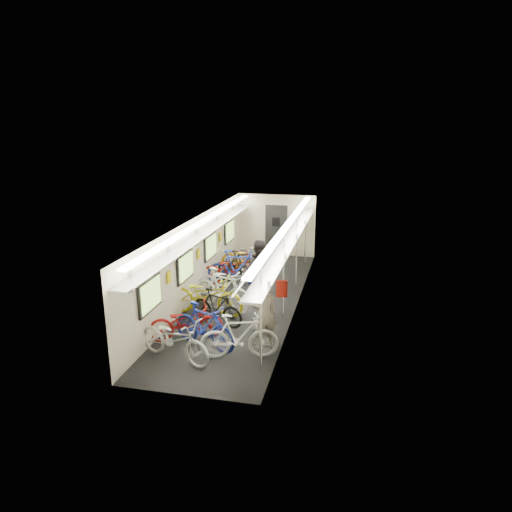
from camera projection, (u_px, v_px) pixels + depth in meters
The scene contains 17 objects.
train_car_shell at pixel (240, 239), 13.66m from camera, with size 10.00×10.00×10.00m.
bicycle_0 at pixel (174, 339), 9.84m from camera, with size 0.66×1.90×1.00m, color #B2B1B6.
bicycle_1 at pixel (204, 326), 10.41m from camera, with size 0.50×1.77×1.06m, color navy.
bicycle_2 at pixel (186, 322), 10.79m from camera, with size 0.61×1.76×0.93m, color maroon.
bicycle_3 at pixel (217, 307), 11.64m from camera, with size 0.44×1.57×0.94m, color black.
bicycle_4 at pixel (206, 295), 12.22m from camera, with size 0.75×2.14×1.12m, color gold.
bicycle_5 at pixel (222, 289), 12.59m from camera, with size 0.55×1.93×1.16m, color silver.
bicycle_6 at pixel (228, 281), 13.45m from camera, with size 0.68×1.94×1.02m, color silver.
bicycle_7 at pixel (237, 268), 14.45m from camera, with size 0.55×1.95×1.17m, color #1C34AC.
bicycle_8 at pixel (232, 269), 14.54m from camera, with size 0.71×2.04×1.07m, color maroon.
bicycle_9 at pixel (243, 267), 14.75m from camera, with size 0.50×1.78×1.07m, color black.
bicycle_10 at pixel (248, 260), 15.47m from camera, with size 0.72×2.07×1.09m, color orange.
bicycle_11 at pixel (239, 336), 9.92m from camera, with size 0.49×1.73×1.04m, color silver.
bicycle_12 at pixel (260, 255), 16.28m from camera, with size 0.65×1.88×0.99m, color slate.
passenger_near at pixel (264, 315), 10.28m from camera, with size 0.60×0.40×1.66m, color gray.
passenger_mid at pixel (258, 270), 13.24m from camera, with size 0.88×0.68×1.81m, color black.
backpack at pixel (282, 289), 10.62m from camera, with size 0.26×0.14×0.38m, color red.
Camera 1 is at (3.01, -12.12, 4.94)m, focal length 32.00 mm.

